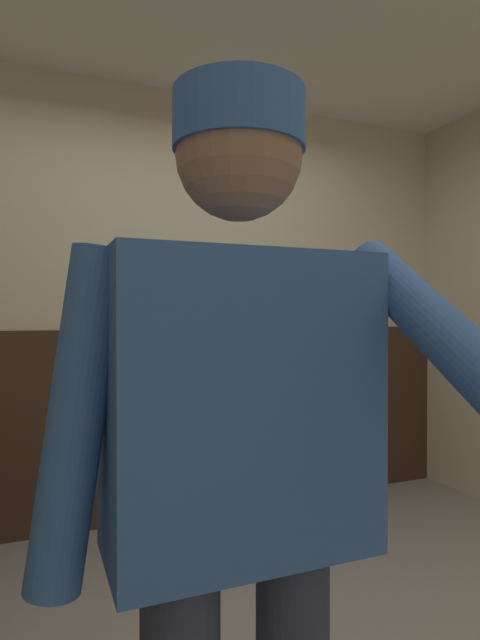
{
  "coord_description": "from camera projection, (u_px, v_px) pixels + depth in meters",
  "views": [
    {
      "loc": [
        -0.84,
        -1.5,
        1.27
      ],
      "look_at": [
        -0.25,
        -0.05,
        1.25
      ],
      "focal_mm": 28.42,
      "sensor_mm": 36.0,
      "label": 1
    }
  ],
  "objects": [
    {
      "name": "wainscot_band_back",
      "position": [
        178.0,
        423.0,
        3.18
      ],
      "size": [
        3.97,
        0.03,
        1.18
      ],
      "primitive_type": "cube",
      "color": "#382319",
      "rests_on": "ground_plane"
    },
    {
      "name": "urinal_solo",
      "position": [
        226.0,
        393.0,
        3.15
      ],
      "size": [
        0.4,
        0.34,
        1.24
      ],
      "color": "white",
      "rests_on": "ground_plane"
    },
    {
      "name": "person",
      "position": [
        241.0,
        467.0,
        0.91
      ],
      "size": [
        0.69,
        0.6,
        1.66
      ],
      "color": "#2D3342",
      "rests_on": "ground_plane"
    },
    {
      "name": "wall_back",
      "position": [
        175.0,
        304.0,
        3.24
      ],
      "size": [
        4.57,
        0.12,
        2.67
      ],
      "primitive_type": "cube",
      "color": "beige",
      "rests_on": "ground_plane"
    }
  ]
}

